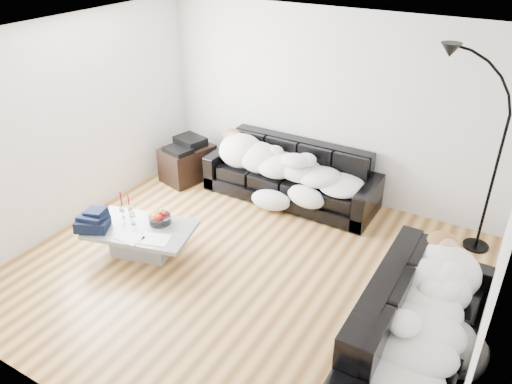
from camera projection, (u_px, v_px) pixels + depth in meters
The scene contains 24 objects.
ground at pixel (243, 271), 5.75m from camera, with size 5.00×5.00×0.00m, color brown.
wall_back at pixel (328, 107), 6.81m from camera, with size 5.00×0.02×2.60m, color silver.
wall_left at pixel (71, 125), 6.22m from camera, with size 0.02×4.50×2.60m, color silver.
wall_right at pixel (505, 241), 4.01m from camera, with size 0.02×4.50×2.60m, color silver.
ceiling at pixel (239, 41), 4.48m from camera, with size 5.00×5.00×0.00m, color white.
sofa_back at pixel (291, 174), 7.02m from camera, with size 2.45×0.85×0.80m, color black.
sofa_right at pixel (420, 329), 4.34m from camera, with size 2.15×0.92×0.87m, color black.
sleeper_back at pixel (290, 161), 6.87m from camera, with size 2.08×0.72×0.42m, color white, non-canonical shape.
sleeper_right at pixel (424, 311), 4.24m from camera, with size 1.84×0.78×0.45m, color white, non-canonical shape.
teal_cushion at pixel (436, 261), 4.73m from camera, with size 0.36×0.30×0.20m, color #094245.
coffee_table at pixel (142, 240), 5.98m from camera, with size 1.23×0.72×0.36m, color #939699.
fruit_bowl at pixel (160, 217), 5.94m from camera, with size 0.27×0.27×0.16m, color white.
wine_glass_a at pixel (131, 211), 6.07m from camera, with size 0.06×0.06×0.15m, color white.
wine_glass_b at pixel (122, 212), 6.04m from camera, with size 0.07×0.07×0.16m, color white.
wine_glass_c at pixel (133, 218), 5.91m from camera, with size 0.07×0.07×0.17m, color white.
candle_left at pixel (121, 201), 6.18m from camera, with size 0.05×0.05×0.26m, color maroon.
candle_right at pixel (129, 203), 6.18m from camera, with size 0.04×0.04×0.22m, color maroon.
newspaper_a at pixel (155, 239), 5.67m from camera, with size 0.32×0.24×0.01m, color silver.
newspaper_b at pixel (130, 238), 5.70m from camera, with size 0.30×0.21×0.01m, color silver.
navy_jacket at pixel (94, 214), 5.82m from camera, with size 0.39×0.32×0.19m, color black, non-canonical shape.
shoes at pixel (398, 355), 4.59m from camera, with size 0.44×0.32×0.10m, color #472311, non-canonical shape.
av_cabinet at pixel (188, 163), 7.64m from camera, with size 0.52×0.76×0.52m, color black.
stereo at pixel (186, 143), 7.48m from camera, with size 0.44×0.34×0.13m, color black.
floor_lamp at pixel (495, 170), 5.66m from camera, with size 0.77×0.31×2.11m, color black, non-canonical shape.
Camera 1 is at (2.45, -3.87, 3.60)m, focal length 35.00 mm.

